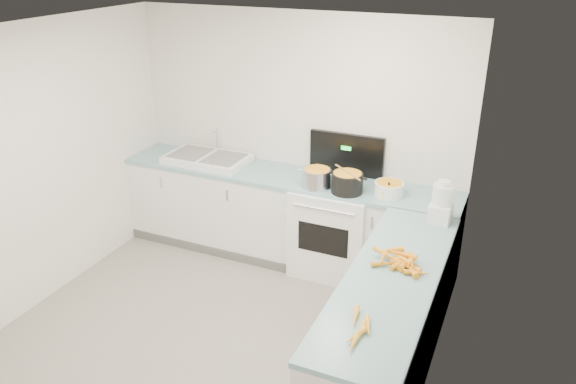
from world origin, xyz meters
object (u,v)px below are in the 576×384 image
at_px(stove, 335,227).
at_px(steel_pot, 317,179).
at_px(food_processor, 442,204).
at_px(extract_bottle, 388,191).
at_px(mixing_bowl, 389,189).
at_px(black_pot, 347,184).
at_px(spice_jar, 384,195).
at_px(sink, 207,158).

xyz_separation_m(stove, steel_pot, (-0.15, -0.14, 0.55)).
bearing_deg(food_processor, extract_bottle, 151.50).
height_order(stove, mixing_bowl, stove).
distance_m(black_pot, spice_jar, 0.36).
distance_m(stove, steel_pot, 0.58).
xyz_separation_m(steel_pot, black_pot, (0.30, 0.00, 0.00)).
distance_m(stove, mixing_bowl, 0.75).
distance_m(sink, extract_bottle, 1.99).
xyz_separation_m(sink, spice_jar, (1.96, -0.17, 0.00)).
bearing_deg(extract_bottle, mixing_bowl, 100.33).
bearing_deg(steel_pot, sink, 173.06).
height_order(extract_bottle, food_processor, food_processor).
height_order(sink, black_pot, sink).
relative_size(sink, extract_bottle, 6.99).
distance_m(mixing_bowl, spice_jar, 0.11).
bearing_deg(extract_bottle, spice_jar, -119.72).
distance_m(steel_pot, spice_jar, 0.65).
relative_size(stove, extract_bottle, 11.06).
xyz_separation_m(sink, steel_pot, (1.30, -0.16, 0.04)).
xyz_separation_m(steel_pot, mixing_bowl, (0.67, 0.09, -0.02)).
height_order(sink, mixing_bowl, sink).
xyz_separation_m(sink, extract_bottle, (1.99, -0.12, 0.02)).
distance_m(stove, black_pot, 0.59).
relative_size(stove, mixing_bowl, 5.04).
bearing_deg(extract_bottle, sink, 176.47).
distance_m(sink, spice_jar, 1.97).
bearing_deg(black_pot, sink, 174.40).
bearing_deg(steel_pot, food_processor, -11.45).
height_order(steel_pot, food_processor, food_processor).
relative_size(black_pot, extract_bottle, 2.39).
bearing_deg(food_processor, mixing_bowl, 147.25).
height_order(steel_pot, black_pot, black_pot).
relative_size(mixing_bowl, food_processor, 0.75).
xyz_separation_m(black_pot, food_processor, (0.90, -0.24, 0.07)).
xyz_separation_m(sink, food_processor, (2.50, -0.40, 0.12)).
height_order(sink, steel_pot, sink).
distance_m(extract_bottle, food_processor, 0.59).
bearing_deg(sink, spice_jar, -5.09).
height_order(stove, sink, stove).
bearing_deg(sink, extract_bottle, -3.53).
bearing_deg(spice_jar, steel_pot, 178.65).
distance_m(stove, sink, 1.54).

